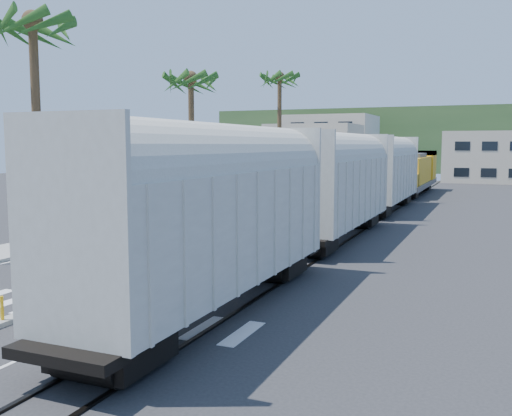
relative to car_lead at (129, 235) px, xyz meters
The scene contains 15 objects.
ground 7.89m from the car_lead, 63.79° to the right, with size 140.00×140.00×0.00m, color #28282B.
sidewalk 18.66m from the car_lead, 105.66° to the left, with size 3.00×90.00×0.15m, color gray.
rails 22.62m from the car_lead, 68.01° to the left, with size 1.56×100.00×0.06m.
median 13.39m from the car_lead, 74.98° to the left, with size 0.45×60.00×0.85m.
crosswalk 9.71m from the car_lead, 69.03° to the right, with size 14.00×2.20×0.01m, color silver.
lane_markings 18.02m from the car_lead, 85.81° to the left, with size 9.42×90.00×0.01m.
freight_train 15.85m from the car_lead, 57.38° to the left, with size 3.00×60.94×5.85m.
palm_trees 19.17m from the car_lead, 106.48° to the left, with size 3.50×37.20×13.75m.
buildings 64.78m from the car_lead, 92.61° to the left, with size 38.00×27.00×10.00m.
hillside 93.17m from the car_lead, 87.86° to the left, with size 80.00×20.00×12.00m, color #385628.
car_lead is the anchor object (origin of this frame).
car_second 5.01m from the car_lead, 93.58° to the left, with size 2.07×4.77×1.53m, color black.
car_third 12.13m from the car_lead, 90.48° to the left, with size 2.13×4.79×1.37m, color black.
car_rear 16.12m from the car_lead, 91.20° to the left, with size 2.71×5.06×1.35m, color #A3A5A8.
cyclist 9.71m from the car_lead, 68.00° to the right, with size 1.87×2.38×2.34m.
Camera 1 is at (12.98, -15.88, 5.19)m, focal length 40.00 mm.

